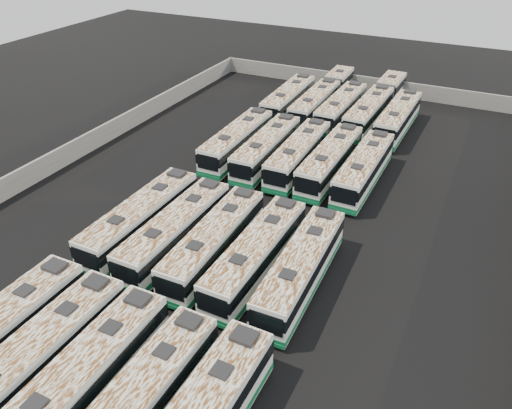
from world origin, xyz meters
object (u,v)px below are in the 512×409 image
object	(u,v)px
bus_midfront_far_right	(301,268)
bus_midback_far_right	(364,169)
bus_midback_center	(298,154)
bus_midback_far_left	(237,141)
bus_midback_left	(267,149)
bus_midfront_left	(176,231)
bus_back_far_left	(288,100)
bus_front_center	(81,382)
bus_back_left	(323,96)
bus_back_far_right	(398,118)
bus_back_right	(376,104)
bus_midfront_right	(256,255)
bus_midfront_center	(214,242)
bus_front_left	(36,360)
bus_back_center	(341,108)
bus_midback_right	(330,161)
bus_midfront_far_left	(141,219)
bus_front_right	(136,407)

from	to	relation	value
bus_midfront_far_right	bus_midback_far_right	size ratio (longest dim) A/B	1.00
bus_midback_far_right	bus_midback_center	bearing A→B (deg)	179.07
bus_midback_far_left	bus_midback_left	bearing A→B (deg)	-4.49
bus_midfront_left	bus_back_far_left	xyz separation A→B (m)	(-3.53, 31.22, 0.01)
bus_midfront_far_right	bus_front_center	bearing A→B (deg)	-117.85
bus_back_left	bus_back_far_right	xyz separation A→B (m)	(10.54, -3.36, 0.04)
bus_midfront_far_right	bus_midback_far_right	distance (m)	16.77
bus_midfront_left	bus_back_right	size ratio (longest dim) A/B	0.64
bus_midfront_right	bus_midback_far_left	world-z (taller)	bus_midback_far_left
bus_midfront_center	bus_back_far_left	distance (m)	31.92
bus_front_center	bus_midfront_center	world-z (taller)	bus_front_center
bus_midfront_right	bus_back_left	xyz separation A→B (m)	(-7.00, 34.47, -0.03)
bus_front_left	bus_back_left	bearing A→B (deg)	90.18
bus_front_center	bus_back_left	size ratio (longest dim) A/B	0.67
bus_back_center	bus_back_far_right	size ratio (longest dim) A/B	1.00
bus_midfront_center	bus_midback_far_left	size ratio (longest dim) A/B	0.99
bus_midfront_left	bus_back_right	bearing A→B (deg)	79.01
bus_midback_far_left	bus_back_left	xyz separation A→B (m)	(3.60, 17.45, -0.04)
bus_midback_center	bus_midback_far_right	bearing A→B (deg)	-2.62
bus_midback_left	bus_back_center	bearing A→B (deg)	75.53
bus_front_center	bus_midback_right	world-z (taller)	bus_front_center
bus_midfront_far_left	bus_back_far_right	xyz separation A→B (m)	(14.09, 30.97, -0.02)
bus_midback_right	bus_back_far_left	bearing A→B (deg)	127.20
bus_front_left	bus_front_right	world-z (taller)	bus_front_left
bus_front_left	bus_back_center	xyz separation A→B (m)	(3.45, 45.62, -0.03)
bus_midfront_far_left	bus_midfront_far_right	xyz separation A→B (m)	(14.11, -0.12, -0.05)
bus_midfront_far_left	bus_midfront_center	size ratio (longest dim) A/B	1.02
bus_midback_far_left	bus_back_left	size ratio (longest dim) A/B	0.66
bus_midfront_left	bus_midback_right	distance (m)	18.39
bus_midback_far_left	bus_midback_right	distance (m)	10.52
bus_midfront_far_left	bus_midfront_right	world-z (taller)	bus_midfront_far_left
bus_front_right	bus_back_far_right	bearing A→B (deg)	86.44
bus_midback_far_left	bus_back_center	distance (m)	15.90
bus_midback_far_left	bus_midfront_far_left	bearing A→B (deg)	-90.56
bus_midfront_center	bus_midfront_right	world-z (taller)	bus_midfront_right
bus_midback_center	bus_back_far_left	world-z (taller)	bus_back_far_left
bus_front_center	bus_midback_left	size ratio (longest dim) A/B	1.01
bus_midback_center	bus_back_far_right	xyz separation A→B (m)	(7.01, 14.14, 0.02)
bus_midback_left	bus_back_far_left	size ratio (longest dim) A/B	0.99
bus_midfront_right	bus_midback_right	xyz separation A→B (m)	(-0.08, 16.98, 0.02)
bus_midfront_far_right	bus_back_far_right	bearing A→B (deg)	88.63
bus_front_right	bus_midback_far_left	size ratio (longest dim) A/B	0.98
bus_midback_far_left	bus_midback_center	xyz separation A→B (m)	(7.13, -0.04, -0.02)
bus_midfront_right	bus_midback_far_left	xyz separation A→B (m)	(-10.60, 17.02, 0.01)
bus_back_center	bus_midback_far_right	bearing A→B (deg)	-63.42
bus_front_left	bus_back_far_left	distance (m)	45.67
bus_midfront_left	bus_back_left	bearing A→B (deg)	90.40
bus_back_left	bus_back_center	world-z (taller)	bus_back_center
bus_midback_far_right	bus_back_right	bearing A→B (deg)	101.25
bus_midfront_left	bus_midback_right	xyz separation A→B (m)	(6.98, 17.01, 0.01)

